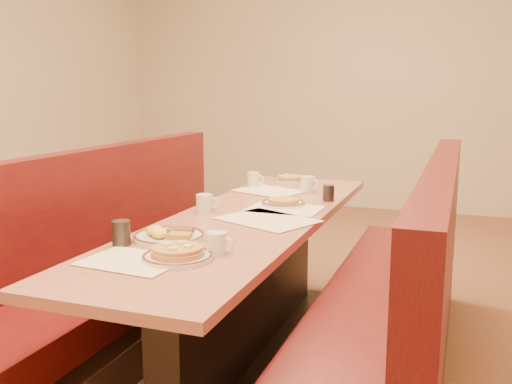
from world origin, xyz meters
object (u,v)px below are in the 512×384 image
(pancake_plate, at_px, (178,254))
(coffee_mug_d, at_px, (254,179))
(coffee_mug_b, at_px, (205,203))
(soda_tumbler_mid, at_px, (328,193))
(booth_left, at_px, (123,275))
(soda_tumbler_near, at_px, (121,233))
(diner_table, at_px, (248,289))
(coffee_mug_a, at_px, (217,243))
(coffee_mug_c, at_px, (308,184))
(booth_right, at_px, (398,311))
(eggs_plate, at_px, (168,235))

(pancake_plate, height_order, coffee_mug_d, coffee_mug_d)
(coffee_mug_b, distance_m, soda_tumbler_mid, 0.72)
(pancake_plate, bearing_deg, booth_left, 134.49)
(soda_tumbler_near, bearing_deg, diner_table, 67.35)
(booth_left, relative_size, coffee_mug_a, 22.58)
(diner_table, height_order, pancake_plate, pancake_plate)
(coffee_mug_c, relative_size, coffee_mug_d, 1.02)
(coffee_mug_a, bearing_deg, soda_tumbler_mid, 88.52)
(coffee_mug_a, xyz_separation_m, soda_tumbler_mid, (0.15, 1.16, 0.00))
(diner_table, relative_size, coffee_mug_a, 22.58)
(pancake_plate, xyz_separation_m, coffee_mug_c, (0.08, 1.52, 0.03))
(booth_right, xyz_separation_m, coffee_mug_b, (-0.97, 0.02, 0.43))
(pancake_plate, distance_m, eggs_plate, 0.29)
(booth_left, bearing_deg, diner_table, 0.00)
(pancake_plate, xyz_separation_m, soda_tumbler_near, (-0.30, 0.09, 0.03))
(diner_table, bearing_deg, pancake_plate, -88.53)
(coffee_mug_a, distance_m, coffee_mug_b, 0.76)
(booth_left, xyz_separation_m, coffee_mug_c, (0.83, 0.75, 0.44))
(booth_left, bearing_deg, coffee_mug_d, 60.90)
(diner_table, xyz_separation_m, coffee_mug_a, (0.13, -0.65, 0.42))
(pancake_plate, distance_m, coffee_mug_a, 0.16)
(eggs_plate, bearing_deg, soda_tumbler_mid, 67.61)
(coffee_mug_a, distance_m, coffee_mug_c, 1.40)
(coffee_mug_d, bearing_deg, soda_tumbler_mid, -25.83)
(eggs_plate, bearing_deg, coffee_mug_a, -23.69)
(booth_left, distance_m, soda_tumbler_near, 0.92)
(coffee_mug_c, bearing_deg, coffee_mug_a, -67.91)
(pancake_plate, xyz_separation_m, coffee_mug_a, (0.11, 0.12, 0.02))
(coffee_mug_a, bearing_deg, coffee_mug_b, 124.76)
(booth_left, height_order, booth_right, same)
(soda_tumbler_mid, bearing_deg, coffee_mug_d, 151.39)
(booth_right, bearing_deg, soda_tumbler_near, -146.46)
(booth_left, relative_size, booth_right, 1.00)
(coffee_mug_d, bearing_deg, pancake_plate, -76.64)
(eggs_plate, distance_m, coffee_mug_d, 1.35)
(pancake_plate, xyz_separation_m, eggs_plate, (-0.17, 0.24, -0.00))
(booth_right, xyz_separation_m, coffee_mug_a, (-0.61, -0.65, 0.43))
(booth_left, distance_m, soda_tumbler_mid, 1.22)
(booth_right, distance_m, coffee_mug_a, 0.99)
(booth_right, distance_m, eggs_plate, 1.11)
(coffee_mug_c, bearing_deg, booth_right, -28.83)
(booth_right, bearing_deg, coffee_mug_c, 130.01)
(coffee_mug_a, height_order, coffee_mug_b, coffee_mug_b)
(coffee_mug_b, height_order, coffee_mug_c, coffee_mug_c)
(diner_table, distance_m, eggs_plate, 0.68)
(booth_right, height_order, soda_tumbler_mid, booth_right)
(booth_left, height_order, pancake_plate, booth_left)
(coffee_mug_b, xyz_separation_m, coffee_mug_d, (-0.04, 0.80, 0.00))
(coffee_mug_d, xyz_separation_m, soda_tumbler_near, (-0.00, -1.49, 0.00))
(booth_left, xyz_separation_m, soda_tumbler_mid, (1.01, 0.52, 0.43))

